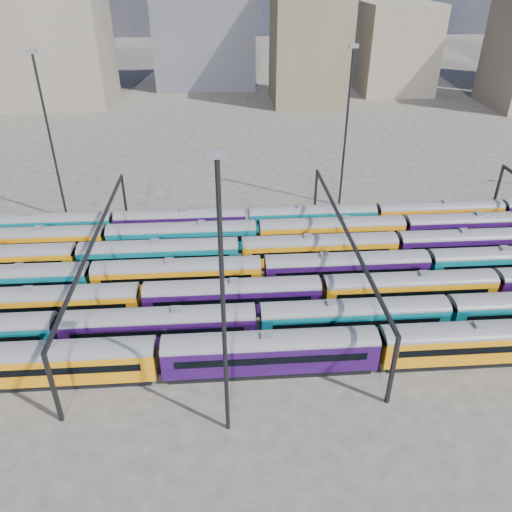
{
  "coord_description": "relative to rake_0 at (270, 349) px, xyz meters",
  "views": [
    {
      "loc": [
        -4.69,
        -52.53,
        35.74
      ],
      "look_at": [
        -0.74,
        2.82,
        3.0
      ],
      "focal_mm": 35.0,
      "sensor_mm": 36.0,
      "label": 1
    }
  ],
  "objects": [
    {
      "name": "ground",
      "position": [
        0.6,
        15.0,
        -2.82
      ],
      "size": [
        500.0,
        500.0,
        0.0
      ],
      "primitive_type": "plane",
      "color": "#3D3934",
      "rests_on": "ground"
    },
    {
      "name": "rake_1",
      "position": [
        9.63,
        5.0,
        -0.11
      ],
      "size": [
        146.38,
        3.06,
        5.15
      ],
      "color": "black",
      "rests_on": "ground"
    },
    {
      "name": "rake_0",
      "position": [
        0.0,
        0.0,
        0.0
      ],
      "size": [
        152.27,
        3.18,
        5.36
      ],
      "color": "black",
      "rests_on": "ground"
    },
    {
      "name": "rake_5",
      "position": [
        0.6,
        25.0,
        -0.07
      ],
      "size": [
        127.07,
        3.1,
        5.22
      ],
      "color": "black",
      "rests_on": "ground"
    },
    {
      "name": "mast_2",
      "position": [
        -4.4,
        -7.0,
        11.15
      ],
      "size": [
        1.4,
        0.5,
        25.6
      ],
      "color": "black",
      "rests_on": "ground"
    },
    {
      "name": "rake_3",
      "position": [
        11.07,
        15.0,
        -0.09
      ],
      "size": [
        147.36,
        3.08,
        5.19
      ],
      "color": "black",
      "rests_on": "ground"
    },
    {
      "name": "gantry_1",
      "position": [
        -19.4,
        15.0,
        3.97
      ],
      "size": [
        0.35,
        40.35,
        8.03
      ],
      "color": "black",
      "rests_on": "ground"
    },
    {
      "name": "mast_1",
      "position": [
        -29.4,
        37.0,
        11.15
      ],
      "size": [
        1.4,
        0.5,
        25.6
      ],
      "color": "black",
      "rests_on": "ground"
    },
    {
      "name": "gantry_2",
      "position": [
        10.6,
        15.0,
        3.97
      ],
      "size": [
        0.35,
        40.35,
        8.03
      ],
      "color": "black",
      "rests_on": "ground"
    },
    {
      "name": "rake_2",
      "position": [
        7.03,
        10.0,
        -0.12
      ],
      "size": [
        124.85,
        3.04,
        5.13
      ],
      "color": "black",
      "rests_on": "ground"
    },
    {
      "name": "rake_4",
      "position": [
        -12.77,
        20.0,
        -0.07
      ],
      "size": [
        148.5,
        3.1,
        5.23
      ],
      "color": "black",
      "rests_on": "ground"
    },
    {
      "name": "rake_6",
      "position": [
        9.3,
        30.0,
        -0.26
      ],
      "size": [
        98.76,
        2.89,
        4.87
      ],
      "color": "black",
      "rests_on": "ground"
    },
    {
      "name": "mast_3",
      "position": [
        15.6,
        39.0,
        11.15
      ],
      "size": [
        1.4,
        0.5,
        25.6
      ],
      "color": "black",
      "rests_on": "ground"
    }
  ]
}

